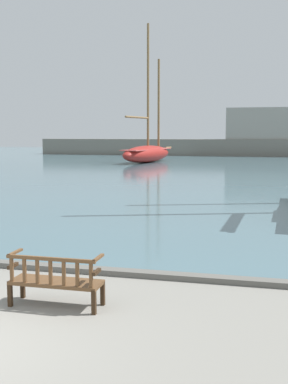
% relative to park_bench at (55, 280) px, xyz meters
% --- Properties ---
extents(harbor_water, '(100.00, 80.00, 0.08)m').
position_rel_park_bench_xyz_m(harbor_water, '(-0.89, 42.18, -0.43)').
color(harbor_water, '#476670').
rests_on(harbor_water, ground).
extents(quay_edge_kerb, '(40.00, 0.30, 0.12)m').
position_rel_park_bench_xyz_m(quay_edge_kerb, '(-0.89, 2.03, -0.41)').
color(quay_edge_kerb, '#5B5954').
rests_on(quay_edge_kerb, ground).
extents(park_bench, '(1.60, 0.52, 0.92)m').
position_rel_park_bench_xyz_m(park_bench, '(0.00, 0.00, 0.00)').
color(park_bench, '#322113').
rests_on(park_bench, ground).
extents(sailboat_mid_port, '(4.13, 10.87, 13.28)m').
position_rel_park_bench_xyz_m(sailboat_mid_port, '(-7.63, 38.64, 0.63)').
color(sailboat_mid_port, maroon).
rests_on(sailboat_mid_port, harbor_water).
extents(far_breakwater, '(49.35, 2.40, 6.02)m').
position_rel_park_bench_xyz_m(far_breakwater, '(1.25, 53.92, 1.53)').
color(far_breakwater, slate).
rests_on(far_breakwater, ground).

